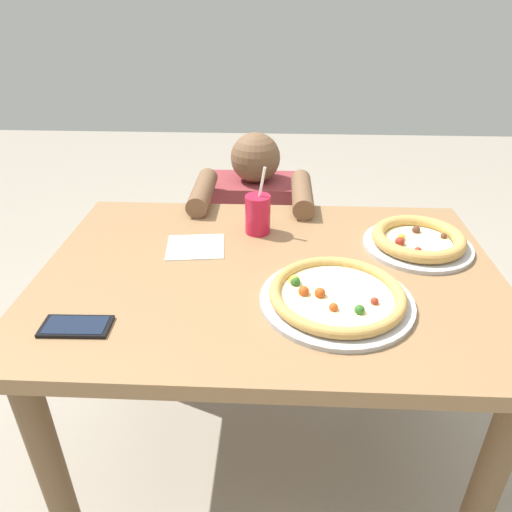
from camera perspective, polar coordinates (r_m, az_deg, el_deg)
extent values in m
plane|color=#9E9384|center=(1.76, 1.26, -22.95)|extent=(8.00, 8.00, 0.00)
cube|color=#936D47|center=(1.26, 1.62, -2.47)|extent=(1.20, 0.84, 0.04)
cylinder|color=brown|center=(1.38, -23.08, -22.87)|extent=(0.07, 0.07, 0.71)
cylinder|color=brown|center=(1.37, 25.49, -24.18)|extent=(0.07, 0.07, 0.71)
cylinder|color=brown|center=(1.83, -14.84, -6.17)|extent=(0.07, 0.07, 0.71)
cylinder|color=brown|center=(1.82, 18.36, -6.97)|extent=(0.07, 0.07, 0.71)
cylinder|color=#B7B7BC|center=(1.14, 9.57, -5.27)|extent=(0.36, 0.36, 0.01)
cylinder|color=beige|center=(1.13, 9.61, -4.81)|extent=(0.26, 0.26, 0.01)
torus|color=tan|center=(1.13, 9.65, -4.45)|extent=(0.32, 0.32, 0.03)
sphere|color=#2D6623|center=(1.08, 12.25, -6.30)|extent=(0.02, 0.02, 0.02)
sphere|color=gold|center=(1.16, 4.61, -2.88)|extent=(0.03, 0.03, 0.03)
sphere|color=maroon|center=(1.12, 13.97, -5.27)|extent=(0.02, 0.02, 0.02)
sphere|color=#2D6623|center=(1.15, 4.72, -3.07)|extent=(0.02, 0.02, 0.02)
sphere|color=#BF4C19|center=(1.08, 9.23, -6.07)|extent=(0.02, 0.02, 0.02)
sphere|color=#BF4C19|center=(1.12, 7.64, -4.40)|extent=(0.03, 0.03, 0.03)
sphere|color=#BF4C19|center=(1.12, 5.71, -4.20)|extent=(0.03, 0.03, 0.03)
cylinder|color=#B7B7BC|center=(1.43, 18.67, 1.20)|extent=(0.30, 0.30, 0.01)
cylinder|color=beige|center=(1.42, 18.74, 1.59)|extent=(0.19, 0.19, 0.01)
torus|color=tan|center=(1.42, 18.83, 2.04)|extent=(0.26, 0.26, 0.04)
sphere|color=brown|center=(1.46, 18.57, 2.99)|extent=(0.02, 0.02, 0.02)
sphere|color=maroon|center=(1.38, 16.79, 1.64)|extent=(0.03, 0.03, 0.03)
sphere|color=brown|center=(1.46, 21.50, 2.23)|extent=(0.02, 0.02, 0.02)
sphere|color=gold|center=(1.41, 16.98, 2.16)|extent=(0.02, 0.02, 0.02)
sphere|color=maroon|center=(1.35, 18.76, 0.61)|extent=(0.02, 0.02, 0.02)
cylinder|color=red|center=(1.42, 0.21, 5.00)|extent=(0.08, 0.08, 0.12)
cylinder|color=white|center=(1.38, 0.69, 8.56)|extent=(0.03, 0.01, 0.10)
cube|color=white|center=(1.37, -7.24, 1.10)|extent=(0.18, 0.16, 0.00)
cube|color=black|center=(1.12, -20.68, -7.87)|extent=(0.15, 0.08, 0.01)
cube|color=#192338|center=(1.12, -20.72, -7.68)|extent=(0.13, 0.07, 0.00)
cylinder|color=#333847|center=(2.10, -0.06, -4.28)|extent=(0.30, 0.30, 0.45)
cube|color=maroon|center=(1.91, -0.07, 4.96)|extent=(0.37, 0.22, 0.29)
sphere|color=brown|center=(1.83, -0.07, 11.65)|extent=(0.19, 0.19, 0.19)
cylinder|color=brown|center=(1.65, -6.39, 7.62)|extent=(0.07, 0.28, 0.07)
cylinder|color=brown|center=(1.63, 5.52, 7.42)|extent=(0.07, 0.28, 0.07)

